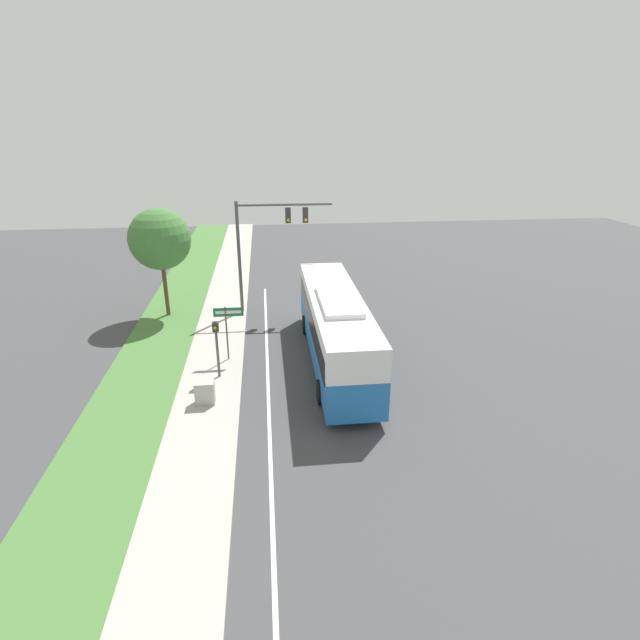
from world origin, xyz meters
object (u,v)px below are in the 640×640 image
(street_sign, at_px, (228,323))
(bus, at_px, (335,325))
(utility_cabinet, at_px, (205,393))
(pedestrian_signal, at_px, (217,340))
(signal_gantry, at_px, (266,235))

(street_sign, bearing_deg, bus, -8.08)
(utility_cabinet, bearing_deg, street_sign, 79.36)
(pedestrian_signal, height_order, street_sign, street_sign)
(bus, height_order, pedestrian_signal, bus)
(bus, height_order, signal_gantry, signal_gantry)
(pedestrian_signal, bearing_deg, street_sign, 77.79)
(bus, xyz_separation_m, utility_cabinet, (-6.00, -3.47, -1.41))
(pedestrian_signal, distance_m, utility_cabinet, 2.75)
(bus, relative_size, street_sign, 4.28)
(signal_gantry, relative_size, pedestrian_signal, 2.45)
(signal_gantry, height_order, street_sign, signal_gantry)
(street_sign, bearing_deg, utility_cabinet, -100.64)
(signal_gantry, bearing_deg, street_sign, -106.50)
(signal_gantry, bearing_deg, utility_cabinet, -104.31)
(bus, bearing_deg, utility_cabinet, -149.91)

